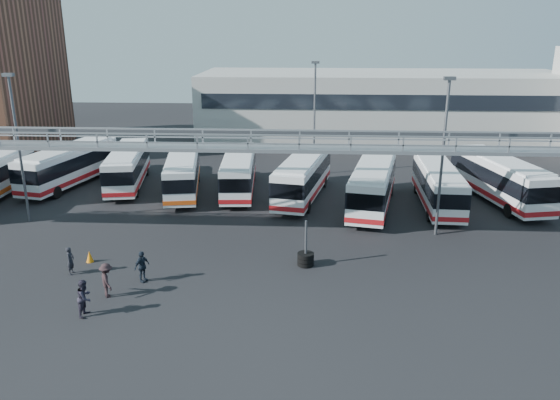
# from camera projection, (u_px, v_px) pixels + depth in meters

# --- Properties ---
(ground) EXTENTS (140.00, 140.00, 0.00)m
(ground) POSITION_uv_depth(u_px,v_px,m) (242.00, 276.00, 29.94)
(ground) COLOR black
(ground) RESTS_ON ground
(gantry) EXTENTS (51.40, 5.15, 7.10)m
(gantry) POSITION_uv_depth(u_px,v_px,m) (251.00, 154.00, 33.86)
(gantry) COLOR #919499
(gantry) RESTS_ON ground
(warehouse) EXTENTS (42.00, 14.00, 8.00)m
(warehouse) POSITION_uv_depth(u_px,v_px,m) (382.00, 107.00, 64.24)
(warehouse) COLOR #9E9E99
(warehouse) RESTS_ON ground
(light_pole_left) EXTENTS (0.70, 0.35, 10.21)m
(light_pole_left) POSITION_uv_depth(u_px,v_px,m) (18.00, 141.00, 36.66)
(light_pole_left) COLOR #4C4F54
(light_pole_left) RESTS_ON ground
(light_pole_mid) EXTENTS (0.70, 0.35, 10.21)m
(light_pole_mid) POSITION_uv_depth(u_px,v_px,m) (443.00, 149.00, 34.23)
(light_pole_mid) COLOR #4C4F54
(light_pole_mid) RESTS_ON ground
(light_pole_back) EXTENTS (0.70, 0.35, 10.21)m
(light_pole_back) POSITION_uv_depth(u_px,v_px,m) (315.00, 112.00, 48.92)
(light_pole_back) COLOR #4C4F54
(light_pole_back) RESTS_ON ground
(bus_1) EXTENTS (4.84, 11.44, 3.39)m
(bus_1) POSITION_uv_depth(u_px,v_px,m) (69.00, 164.00, 46.48)
(bus_1) COLOR white
(bus_1) RESTS_ON ground
(bus_2) EXTENTS (4.25, 10.91, 3.23)m
(bus_2) POSITION_uv_depth(u_px,v_px,m) (128.00, 166.00, 46.33)
(bus_2) COLOR white
(bus_2) RESTS_ON ground
(bus_3) EXTENTS (4.13, 10.67, 3.16)m
(bus_3) POSITION_uv_depth(u_px,v_px,m) (183.00, 172.00, 44.38)
(bus_3) COLOR white
(bus_3) RESTS_ON ground
(bus_4) EXTENTS (3.14, 10.62, 3.18)m
(bus_4) POSITION_uv_depth(u_px,v_px,m) (239.00, 171.00, 44.67)
(bus_4) COLOR white
(bus_4) RESTS_ON ground
(bus_5) EXTENTS (4.64, 11.29, 3.34)m
(bus_5) POSITION_uv_depth(u_px,v_px,m) (303.00, 176.00, 43.02)
(bus_5) COLOR white
(bus_5) RESTS_ON ground
(bus_6) EXTENTS (4.82, 11.52, 3.41)m
(bus_6) POSITION_uv_depth(u_px,v_px,m) (373.00, 184.00, 40.66)
(bus_6) COLOR white
(bus_6) RESTS_ON ground
(bus_7) EXTENTS (2.86, 10.51, 3.16)m
(bus_7) POSITION_uv_depth(u_px,v_px,m) (438.00, 185.00, 40.98)
(bus_7) COLOR white
(bus_7) RESTS_ON ground
(bus_8) EXTENTS (4.92, 11.71, 3.47)m
(bus_8) POSITION_uv_depth(u_px,v_px,m) (500.00, 178.00, 42.15)
(bus_8) COLOR white
(bus_8) RESTS_ON ground
(pedestrian_a) EXTENTS (0.39, 0.59, 1.58)m
(pedestrian_a) POSITION_uv_depth(u_px,v_px,m) (70.00, 261.00, 30.02)
(pedestrian_a) COLOR black
(pedestrian_a) RESTS_ON ground
(pedestrian_b) EXTENTS (0.77, 0.95, 1.82)m
(pedestrian_b) POSITION_uv_depth(u_px,v_px,m) (85.00, 298.00, 25.67)
(pedestrian_b) COLOR #272330
(pedestrian_b) RESTS_ON ground
(pedestrian_c) EXTENTS (1.19, 1.34, 1.80)m
(pedestrian_c) POSITION_uv_depth(u_px,v_px,m) (107.00, 280.00, 27.44)
(pedestrian_c) COLOR black
(pedestrian_c) RESTS_ON ground
(pedestrian_d) EXTENTS (0.87, 1.10, 1.74)m
(pedestrian_d) POSITION_uv_depth(u_px,v_px,m) (142.00, 267.00, 29.08)
(pedestrian_d) COLOR #19222D
(pedestrian_d) RESTS_ON ground
(cone_right) EXTENTS (0.52, 0.52, 0.67)m
(cone_right) POSITION_uv_depth(u_px,v_px,m) (90.00, 256.00, 31.68)
(cone_right) COLOR orange
(cone_right) RESTS_ON ground
(tire_stack) EXTENTS (0.95, 0.95, 2.72)m
(tire_stack) POSITION_uv_depth(u_px,v_px,m) (306.00, 258.00, 31.18)
(tire_stack) COLOR black
(tire_stack) RESTS_ON ground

